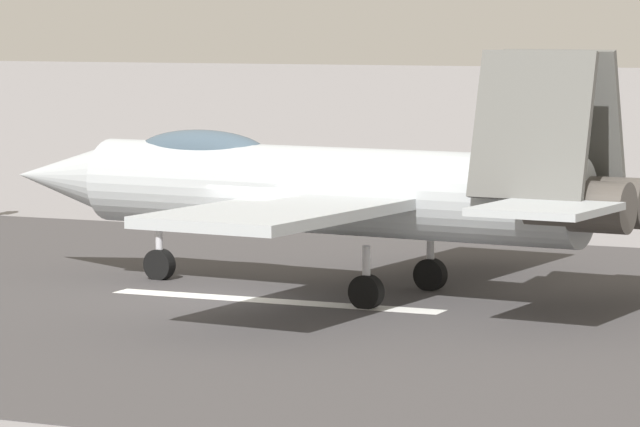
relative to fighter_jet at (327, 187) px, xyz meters
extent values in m
plane|color=gray|center=(1.43, 1.63, -2.47)|extent=(400.00, 400.00, 0.00)
cube|color=#3F3C3D|center=(1.43, 1.63, -2.46)|extent=(240.00, 26.00, 0.02)
cube|color=white|center=(0.56, 1.63, -2.45)|extent=(8.00, 0.70, 0.00)
cylinder|color=#A9B0B5|center=(-0.08, 0.01, -0.07)|extent=(12.45, 3.13, 2.01)
cone|color=#A9B0B5|center=(7.47, -0.69, -0.07)|extent=(2.99, 1.96, 1.71)
ellipsoid|color=#3F5160|center=(3.38, -0.31, 0.68)|extent=(3.69, 1.43, 1.10)
cylinder|color=#47423D|center=(-6.32, 1.14, -0.07)|extent=(2.29, 1.30, 1.10)
cylinder|color=#47423D|center=(-6.42, 0.04, -0.07)|extent=(2.29, 1.30, 1.10)
cube|color=#A9B0B5|center=(-0.70, 4.16, -0.17)|extent=(3.95, 6.45, 0.24)
cube|color=#A9B0B5|center=(-1.45, -3.97, -0.17)|extent=(3.95, 6.45, 0.24)
cube|color=#A9B0B5|center=(-6.15, 2.98, 0.03)|extent=(2.65, 3.01, 0.16)
cube|color=#A9B0B5|center=(-6.59, -1.80, 0.03)|extent=(2.65, 3.01, 0.16)
cube|color=#585855|center=(-5.34, 1.40, 1.63)|extent=(2.68, 1.18, 3.14)
cube|color=#585855|center=(-5.51, -0.39, 1.63)|extent=(2.68, 1.18, 3.14)
cylinder|color=silver|center=(4.64, -0.43, -1.77)|extent=(0.18, 0.18, 1.40)
cylinder|color=black|center=(4.64, -0.43, -2.09)|extent=(0.78, 0.37, 0.76)
cylinder|color=silver|center=(-1.72, 1.77, -1.77)|extent=(0.18, 0.18, 1.40)
cylinder|color=black|center=(-1.72, 1.77, -2.09)|extent=(0.78, 0.37, 0.76)
cylinder|color=silver|center=(-2.02, -1.42, -1.77)|extent=(0.18, 0.18, 1.40)
cylinder|color=black|center=(-2.02, -1.42, -2.09)|extent=(0.78, 0.37, 0.76)
camera|label=1|loc=(-17.33, 39.32, 3.87)|focal=105.48mm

